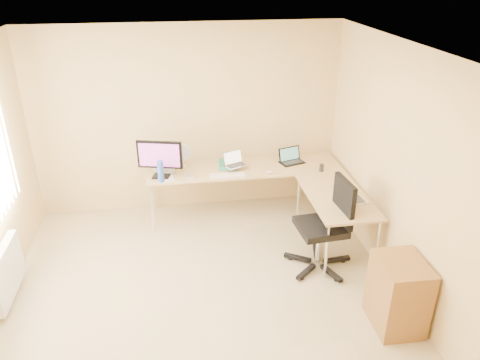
{
  "coord_description": "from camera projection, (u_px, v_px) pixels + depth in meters",
  "views": [
    {
      "loc": [
        -0.21,
        -3.84,
        3.31
      ],
      "look_at": [
        0.55,
        1.1,
        0.9
      ],
      "focal_mm": 34.47,
      "sensor_mm": 36.0,
      "label": 1
    }
  ],
  "objects": [
    {
      "name": "wall_back",
      "position": [
        188.0,
        121.0,
        6.33
      ],
      "size": [
        4.5,
        0.0,
        4.5
      ],
      "primitive_type": "plane",
      "rotation": [
        1.57,
        0.0,
        0.0
      ],
      "color": "#D6B887",
      "rests_on": "ground"
    },
    {
      "name": "laptop_center",
      "position": [
        236.0,
        159.0,
        6.18
      ],
      "size": [
        0.36,
        0.33,
        0.19
      ],
      "primitive_type": "cube",
      "rotation": [
        0.0,
        0.0,
        0.43
      ],
      "color": "beige",
      "rests_on": "desk_main"
    },
    {
      "name": "mouse",
      "position": [
        270.0,
        172.0,
        6.13
      ],
      "size": [
        0.1,
        0.08,
        0.03
      ],
      "primitive_type": "ellipsoid",
      "rotation": [
        0.0,
        0.0,
        -0.38
      ],
      "color": "silver",
      "rests_on": "desk_main"
    },
    {
      "name": "cabinet",
      "position": [
        398.0,
        295.0,
        4.48
      ],
      "size": [
        0.45,
        0.55,
        0.76
      ],
      "primitive_type": "cube",
      "rotation": [
        0.0,
        0.0,
        -0.02
      ],
      "color": "olive",
      "rests_on": "ground"
    },
    {
      "name": "ceiling",
      "position": [
        194.0,
        55.0,
        3.76
      ],
      "size": [
        4.5,
        4.5,
        0.0
      ],
      "primitive_type": "plane",
      "rotation": [
        3.14,
        0.0,
        0.0
      ],
      "color": "white",
      "rests_on": "ground"
    },
    {
      "name": "cd_stack",
      "position": [
        191.0,
        176.0,
        6.01
      ],
      "size": [
        0.14,
        0.14,
        0.03
      ],
      "primitive_type": "cylinder",
      "rotation": [
        0.0,
        0.0,
        -0.05
      ],
      "color": "silver",
      "rests_on": "desk_main"
    },
    {
      "name": "desk_main",
      "position": [
        244.0,
        191.0,
        6.48
      ],
      "size": [
        2.65,
        0.7,
        0.73
      ],
      "primitive_type": "cube",
      "color": "tan",
      "rests_on": "ground"
    },
    {
      "name": "desk_fan",
      "position": [
        183.0,
        156.0,
        6.3
      ],
      "size": [
        0.27,
        0.27,
        0.3
      ],
      "primitive_type": "cylinder",
      "rotation": [
        0.0,
        0.0,
        -0.15
      ],
      "color": "silver",
      "rests_on": "desk_main"
    },
    {
      "name": "water_bottle",
      "position": [
        161.0,
        171.0,
        5.84
      ],
      "size": [
        0.09,
        0.09,
        0.29
      ],
      "primitive_type": "cylinder",
      "rotation": [
        0.0,
        0.0,
        0.09
      ],
      "color": "#3253B4",
      "rests_on": "desk_main"
    },
    {
      "name": "radiator",
      "position": [
        7.0,
        272.0,
        4.82
      ],
      "size": [
        0.09,
        0.8,
        0.55
      ],
      "primitive_type": "cube",
      "color": "white",
      "rests_on": "ground"
    },
    {
      "name": "book_stack",
      "position": [
        227.0,
        164.0,
        6.34
      ],
      "size": [
        0.26,
        0.33,
        0.05
      ],
      "primitive_type": "cube",
      "rotation": [
        0.0,
        0.0,
        -0.1
      ],
      "color": "#218E77",
      "rests_on": "desk_main"
    },
    {
      "name": "desk_return",
      "position": [
        334.0,
        221.0,
        5.72
      ],
      "size": [
        0.7,
        1.3,
        0.73
      ],
      "primitive_type": "cube",
      "color": "tan",
      "rests_on": "ground"
    },
    {
      "name": "laptop_black",
      "position": [
        292.0,
        156.0,
        6.4
      ],
      "size": [
        0.39,
        0.33,
        0.21
      ],
      "primitive_type": "cube",
      "rotation": [
        0.0,
        0.0,
        0.3
      ],
      "color": "black",
      "rests_on": "desk_main"
    },
    {
      "name": "white_box",
      "position": [
        161.0,
        167.0,
        6.23
      ],
      "size": [
        0.24,
        0.2,
        0.07
      ],
      "primitive_type": "cube",
      "rotation": [
        0.0,
        0.0,
        0.32
      ],
      "color": "silver",
      "rests_on": "desk_main"
    },
    {
      "name": "black_cup",
      "position": [
        322.0,
        168.0,
        6.17
      ],
      "size": [
        0.08,
        0.08,
        0.1
      ],
      "primitive_type": "cylinder",
      "rotation": [
        0.0,
        0.0,
        -0.33
      ],
      "color": "black",
      "rests_on": "desk_main"
    },
    {
      "name": "office_chair",
      "position": [
        320.0,
        230.0,
        5.29
      ],
      "size": [
        0.72,
        0.72,
        1.12
      ],
      "primitive_type": "cube",
      "rotation": [
        0.0,
        0.0,
        0.08
      ],
      "color": "black",
      "rests_on": "ground"
    },
    {
      "name": "monitor",
      "position": [
        160.0,
        159.0,
        5.92
      ],
      "size": [
        0.61,
        0.33,
        0.5
      ],
      "primitive_type": "cube",
      "rotation": [
        0.0,
        0.0,
        -0.25
      ],
      "color": "black",
      "rests_on": "desk_main"
    },
    {
      "name": "mug",
      "position": [
        172.0,
        169.0,
        6.12
      ],
      "size": [
        0.13,
        0.13,
        0.11
      ],
      "primitive_type": "imported",
      "rotation": [
        0.0,
        0.0,
        0.22
      ],
      "color": "white",
      "rests_on": "desk_main"
    },
    {
      "name": "wall_right",
      "position": [
        409.0,
        181.0,
        4.61
      ],
      "size": [
        0.0,
        4.5,
        4.5
      ],
      "primitive_type": "plane",
      "rotation": [
        1.57,
        0.0,
        -1.57
      ],
      "color": "#D6B887",
      "rests_on": "ground"
    },
    {
      "name": "keyboard",
      "position": [
        228.0,
        175.0,
        6.05
      ],
      "size": [
        0.47,
        0.16,
        0.02
      ],
      "primitive_type": "cube",
      "rotation": [
        0.0,
        0.0,
        -0.07
      ],
      "color": "white",
      "rests_on": "desk_main"
    },
    {
      "name": "papers",
      "position": [
        165.0,
        177.0,
        6.02
      ],
      "size": [
        0.26,
        0.33,
        0.01
      ],
      "primitive_type": "cube",
      "rotation": [
        0.0,
        0.0,
        0.16
      ],
      "color": "white",
      "rests_on": "desk_main"
    },
    {
      "name": "laptop_return",
      "position": [
        355.0,
        192.0,
        5.4
      ],
      "size": [
        0.36,
        0.3,
        0.23
      ],
      "primitive_type": "cube",
      "rotation": [
        0.0,
        0.0,
        1.66
      ],
      "color": "silver",
      "rests_on": "desk_return"
    },
    {
      "name": "floor",
      "position": [
        205.0,
        304.0,
        4.89
      ],
      "size": [
        4.5,
        4.5,
        0.0
      ],
      "primitive_type": "plane",
      "color": "tan",
      "rests_on": "ground"
    }
  ]
}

